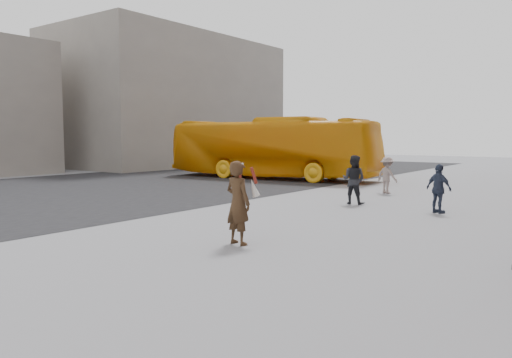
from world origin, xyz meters
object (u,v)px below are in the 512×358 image
Objects in this scene: pedestrian_b at (387,175)px; pedestrian_c at (439,189)px; woman at (238,202)px; bus at (272,148)px; pedestrian_a at (354,180)px.

pedestrian_b is 1.00× the size of pedestrian_c.
pedestrian_b is 5.15m from pedestrian_c.
bus reaches higher than woman.
pedestrian_b is (-0.28, 3.68, -0.10)m from pedestrian_a.
woman is at bearing 96.03° from pedestrian_c.
pedestrian_a is 3.69m from pedestrian_b.
pedestrian_a is at bearing -74.99° from woman.
pedestrian_c is (11.03, -7.08, -0.90)m from bus.
woman is 16.62m from bus.
woman reaches higher than pedestrian_c.
bus is 10.56m from pedestrian_a.
pedestrian_c reaches higher than pedestrian_b.
pedestrian_b is at bearing -88.53° from pedestrian_a.
pedestrian_c is at bearing 170.58° from pedestrian_a.
bus is at bearing -1.88° from pedestrian_b.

